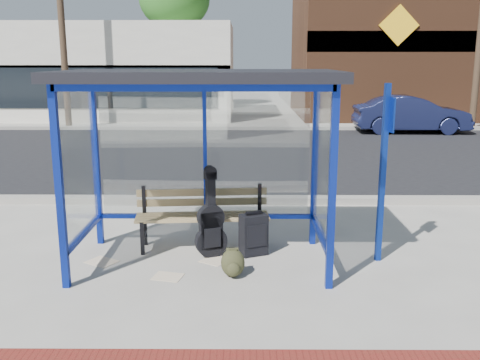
{
  "coord_description": "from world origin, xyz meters",
  "views": [
    {
      "loc": [
        0.53,
        -6.44,
        2.56
      ],
      "look_at": [
        0.48,
        0.2,
        1.05
      ],
      "focal_mm": 40.0,
      "sensor_mm": 36.0,
      "label": 1
    }
  ],
  "objects_px": {
    "backpack": "(233,264)",
    "parked_car": "(411,114)",
    "bench": "(202,213)",
    "guitar_bag": "(211,226)",
    "suitcase": "(254,235)"
  },
  "relations": [
    {
      "from": "backpack",
      "to": "parked_car",
      "type": "distance_m",
      "value": 14.12
    },
    {
      "from": "bench",
      "to": "guitar_bag",
      "type": "bearing_deg",
      "value": -74.79
    },
    {
      "from": "backpack",
      "to": "parked_car",
      "type": "relative_size",
      "value": 0.09
    },
    {
      "from": "bench",
      "to": "suitcase",
      "type": "distance_m",
      "value": 0.79
    },
    {
      "from": "suitcase",
      "to": "backpack",
      "type": "xyz_separation_m",
      "value": [
        -0.26,
        -0.74,
        -0.12
      ]
    },
    {
      "from": "guitar_bag",
      "to": "parked_car",
      "type": "bearing_deg",
      "value": 41.26
    },
    {
      "from": "suitcase",
      "to": "parked_car",
      "type": "relative_size",
      "value": 0.15
    },
    {
      "from": "bench",
      "to": "parked_car",
      "type": "xyz_separation_m",
      "value": [
        6.43,
        11.72,
        0.16
      ]
    },
    {
      "from": "bench",
      "to": "guitar_bag",
      "type": "xyz_separation_m",
      "value": [
        0.14,
        -0.38,
        -0.06
      ]
    },
    {
      "from": "bench",
      "to": "backpack",
      "type": "xyz_separation_m",
      "value": [
        0.44,
        -1.05,
        -0.32
      ]
    },
    {
      "from": "parked_car",
      "to": "backpack",
      "type": "bearing_deg",
      "value": 155.95
    },
    {
      "from": "bench",
      "to": "parked_car",
      "type": "bearing_deg",
      "value": 56.63
    },
    {
      "from": "bench",
      "to": "suitcase",
      "type": "bearing_deg",
      "value": -28.47
    },
    {
      "from": "guitar_bag",
      "to": "suitcase",
      "type": "xyz_separation_m",
      "value": [
        0.56,
        0.07,
        -0.14
      ]
    },
    {
      "from": "guitar_bag",
      "to": "parked_car",
      "type": "relative_size",
      "value": 0.29
    }
  ]
}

